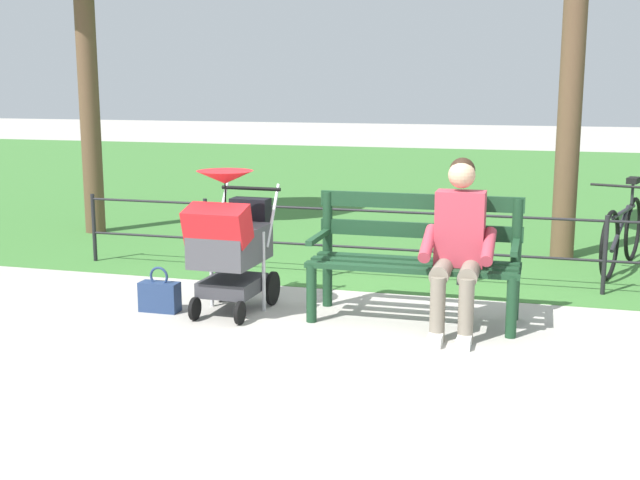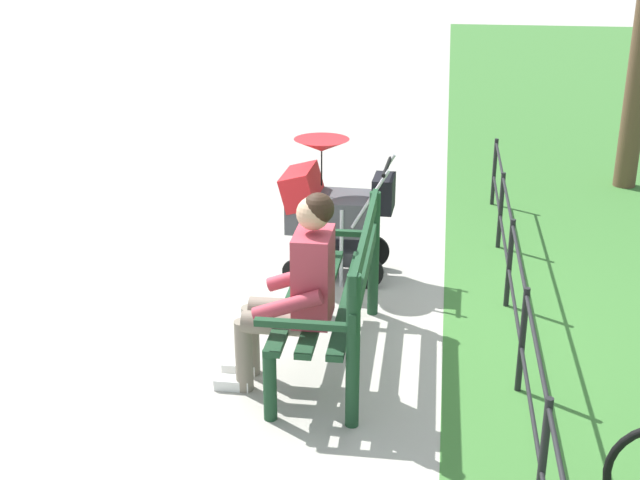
{
  "view_description": "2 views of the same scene",
  "coord_description": "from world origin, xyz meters",
  "px_view_note": "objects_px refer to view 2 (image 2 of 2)",
  "views": [
    {
      "loc": [
        -1.39,
        6.04,
        1.82
      ],
      "look_at": [
        0.29,
        0.13,
        0.63
      ],
      "focal_mm": 45.95,
      "sensor_mm": 36.0,
      "label": 1
    },
    {
      "loc": [
        -5.27,
        -0.72,
        2.72
      ],
      "look_at": [
        0.2,
        0.1,
        0.62
      ],
      "focal_mm": 46.65,
      "sensor_mm": 36.0,
      "label": 2
    }
  ],
  "objects_px": {
    "stroller": "(331,207)",
    "handbag": "(326,235)",
    "park_bench": "(339,288)",
    "person_on_bench": "(296,286)"
  },
  "relations": [
    {
      "from": "person_on_bench",
      "to": "handbag",
      "type": "xyz_separation_m",
      "value": [
        2.35,
        0.15,
        -0.55
      ]
    },
    {
      "from": "stroller",
      "to": "handbag",
      "type": "distance_m",
      "value": 0.75
    },
    {
      "from": "park_bench",
      "to": "handbag",
      "type": "height_order",
      "value": "park_bench"
    },
    {
      "from": "stroller",
      "to": "handbag",
      "type": "relative_size",
      "value": 3.11
    },
    {
      "from": "person_on_bench",
      "to": "stroller",
      "type": "bearing_deg",
      "value": 1.04
    },
    {
      "from": "stroller",
      "to": "handbag",
      "type": "xyz_separation_m",
      "value": [
        0.57,
        0.12,
        -0.47
      ]
    },
    {
      "from": "park_bench",
      "to": "stroller",
      "type": "bearing_deg",
      "value": 10.09
    },
    {
      "from": "park_bench",
      "to": "handbag",
      "type": "xyz_separation_m",
      "value": [
        2.01,
        0.38,
        -0.4
      ]
    },
    {
      "from": "stroller",
      "to": "handbag",
      "type": "height_order",
      "value": "stroller"
    },
    {
      "from": "park_bench",
      "to": "stroller",
      "type": "relative_size",
      "value": 1.4
    }
  ]
}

